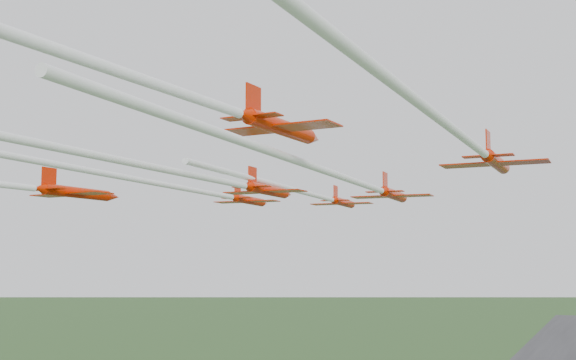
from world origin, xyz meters
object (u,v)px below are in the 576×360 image
at_px(jet_lead, 316,195).
at_px(jet_row4_right, 131,76).
at_px(jet_row2_right, 350,180).
at_px(jet_row3_mid, 223,181).
at_px(jet_row2_left, 200,191).
at_px(jet_row3_right, 451,128).

relative_size(jet_lead, jet_row4_right, 0.77).
xyz_separation_m(jet_row2_right, jet_row3_mid, (-9.58, -7.11, -0.43)).
bearing_deg(jet_row2_left, jet_row4_right, -66.19).
distance_m(jet_row2_left, jet_row2_right, 20.37).
height_order(jet_row3_right, jet_row4_right, jet_row4_right).
bearing_deg(jet_row3_right, jet_lead, 124.79).
relative_size(jet_row2_left, jet_row3_mid, 1.22).
height_order(jet_row2_left, jet_row3_right, jet_row3_right).
bearing_deg(jet_row4_right, jet_row2_left, 119.75).
bearing_deg(jet_row3_mid, jet_lead, 93.07).
distance_m(jet_lead, jet_row2_right, 21.39).
xyz_separation_m(jet_lead, jet_row4_right, (10.03, -51.18, 1.65)).
bearing_deg(jet_row3_mid, jet_row3_right, -22.26).
bearing_deg(jet_row4_right, jet_row3_mid, 112.57).
height_order(jet_row2_left, jet_row4_right, jet_row4_right).
bearing_deg(jet_row2_left, jet_row3_mid, -54.11).
distance_m(jet_row2_left, jet_row4_right, 42.74).
bearing_deg(jet_lead, jet_row2_left, -127.41).
xyz_separation_m(jet_row2_left, jet_row3_mid, (10.01, -12.72, -0.63)).
bearing_deg(jet_lead, jet_row4_right, -81.99).
bearing_deg(jet_row2_left, jet_lead, 53.37).
distance_m(jet_row2_left, jet_row3_right, 38.97).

